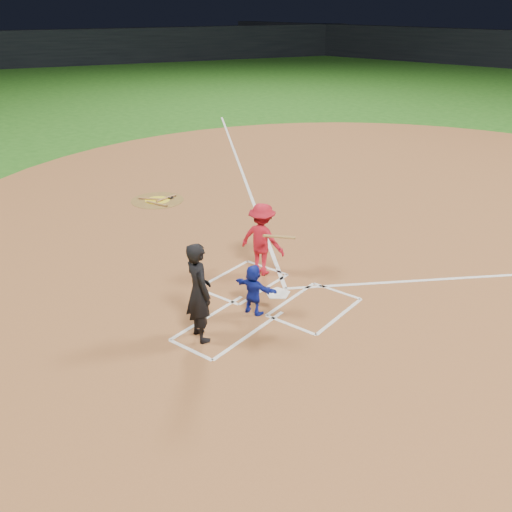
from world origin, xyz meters
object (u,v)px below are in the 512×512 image
Objects in this scene: home_plate at (278,293)px; on_deck_circle at (157,200)px; batter_at_plate at (262,239)px; umpire at (199,292)px; catcher at (253,290)px.

on_deck_circle is at bearing -22.11° from home_plate.
home_plate is 1.41m from batter_at_plate.
umpire is 3.08m from batter_at_plate.
catcher is 1.92m from batter_at_plate.
batter_at_plate reaches higher than catcher.
umpire is at bearing -37.57° from on_deck_circle.
batter_at_plate is at bearing -34.48° from home_plate.
umpire reaches higher than catcher.
on_deck_circle is 7.84m from catcher.
catcher is 0.55× the size of umpire.
on_deck_circle is 0.98× the size of batter_at_plate.
catcher is (6.87, -3.74, 0.54)m from on_deck_circle.
home_plate is at bearing -70.01° from umpire.
umpire reaches higher than batter_at_plate.
on_deck_circle is 1.56× the size of catcher.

